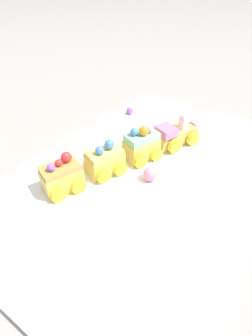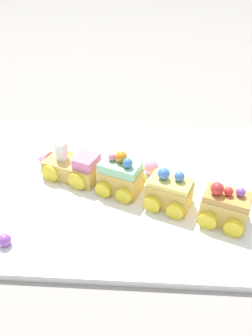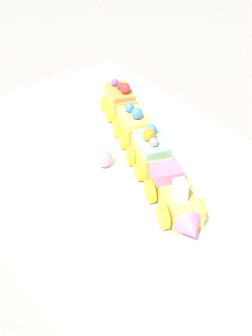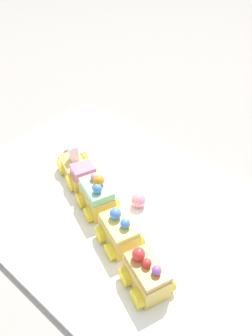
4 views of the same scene
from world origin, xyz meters
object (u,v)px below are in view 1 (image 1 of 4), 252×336
Objects in this scene: cake_car_caramel at (62,177)px; gumball_pink at (150,174)px; cake_train_locomotive at (179,134)px; gumball_purple at (130,111)px; cake_car_mint at (141,146)px; cake_car_lemon at (105,161)px.

gumball_pink is at bearing -25.37° from cake_car_caramel.
cake_train_locomotive is 7.05× the size of gumball_purple.
gumball_purple is 0.30m from gumball_pink.
gumball_purple is at bearing 62.43° from cake_car_mint.
cake_train_locomotive is 1.60× the size of cake_car_caramel.
cake_train_locomotive is at bearing -108.25° from gumball_purple.
cake_car_lemon is (-0.09, 0.03, -0.00)m from cake_car_mint.
gumball_purple is (0.34, 0.07, -0.02)m from cake_car_caramel.
cake_car_lemon is 0.09m from cake_car_caramel.
cake_car_caramel is at bearing 179.97° from cake_train_locomotive.
gumball_purple is at bearing 33.80° from cake_car_caramel.
cake_car_lemon reaches higher than gumball_pink.
cake_car_mint reaches higher than cake_car_caramel.
cake_car_caramel is (-0.17, 0.07, -0.00)m from cake_car_mint.
cake_car_caramel is 2.97× the size of gumball_pink.
cake_car_caramel is 0.17m from gumball_pink.
cake_train_locomotive is at bearing 0.07° from cake_car_mint.
cake_car_lemon is at bearing -156.72° from gumball_purple.
cake_car_lemon is at bearing 179.99° from cake_car_mint.
cake_car_caramel is (-0.09, 0.03, 0.00)m from cake_car_lemon.
gumball_pink is at bearing -49.97° from cake_car_lemon.
cake_car_lemon is 0.28m from gumball_purple.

